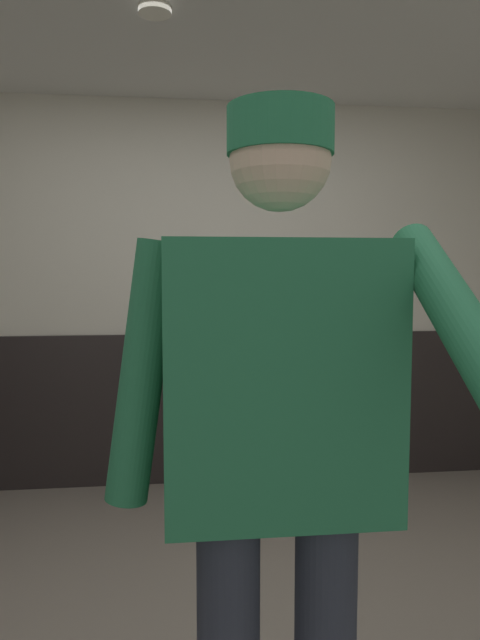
# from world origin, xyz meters

# --- Properties ---
(wall_back) EXTENTS (4.88, 0.12, 2.51)m
(wall_back) POSITION_xyz_m (0.00, 1.96, 1.25)
(wall_back) COLOR beige
(wall_back) RESTS_ON ground_plane
(wainscot_band_back) EXTENTS (4.28, 0.03, 1.00)m
(wainscot_band_back) POSITION_xyz_m (0.00, 1.89, 0.50)
(wainscot_band_back) COLOR black
(wainscot_band_back) RESTS_ON ground_plane
(downlight_far) EXTENTS (0.14, 0.14, 0.03)m
(downlight_far) POSITION_xyz_m (-0.26, 0.67, 2.49)
(downlight_far) COLOR white
(urinal_solo) EXTENTS (0.40, 0.34, 1.24)m
(urinal_solo) POSITION_xyz_m (0.04, 1.74, 0.78)
(urinal_solo) COLOR white
(urinal_solo) RESTS_ON ground_plane
(person) EXTENTS (0.71, 0.60, 1.74)m
(person) POSITION_xyz_m (0.03, -0.63, 1.03)
(person) COLOR #2D3342
(person) RESTS_ON ground_plane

